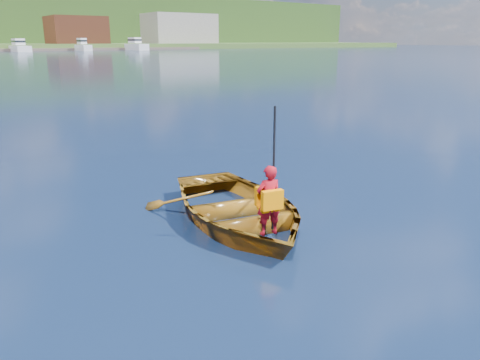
% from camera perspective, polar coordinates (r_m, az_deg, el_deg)
% --- Properties ---
extents(ground, '(600.00, 600.00, 0.00)m').
position_cam_1_polar(ground, '(8.67, 6.14, -3.73)').
color(ground, '#0F1A3D').
rests_on(ground, ground).
extents(rowboat, '(3.48, 4.32, 0.79)m').
position_cam_1_polar(rowboat, '(8.03, -0.34, -3.45)').
color(rowboat, brown).
rests_on(rowboat, ground).
extents(child_paddler, '(0.45, 0.39, 1.97)m').
position_cam_1_polar(child_paddler, '(7.18, 3.54, -2.42)').
color(child_paddler, '#A60E1D').
rests_on(child_paddler, ground).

